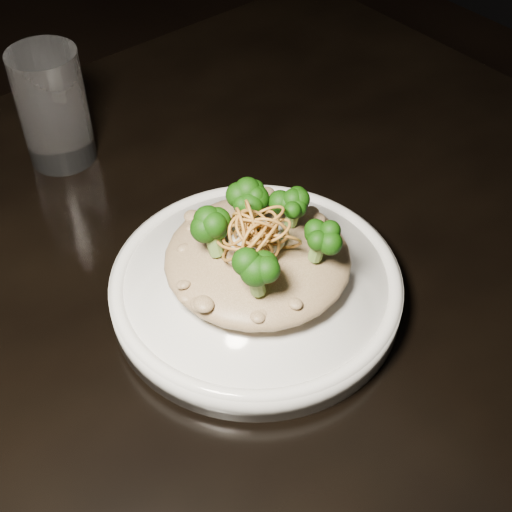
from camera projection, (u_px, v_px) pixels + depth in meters
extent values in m
cube|color=black|center=(170.00, 303.00, 0.67)|extent=(1.10, 0.80, 0.04)
cylinder|color=black|center=(298.00, 208.00, 1.33)|extent=(0.05, 0.05, 0.71)
cylinder|color=silver|center=(256.00, 288.00, 0.64)|extent=(0.26, 0.26, 0.03)
ellipsoid|color=brown|center=(258.00, 258.00, 0.62)|extent=(0.16, 0.16, 0.04)
ellipsoid|color=silver|center=(257.00, 237.00, 0.61)|extent=(0.05, 0.05, 0.01)
cylinder|color=white|center=(53.00, 108.00, 0.75)|extent=(0.09, 0.09, 0.13)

